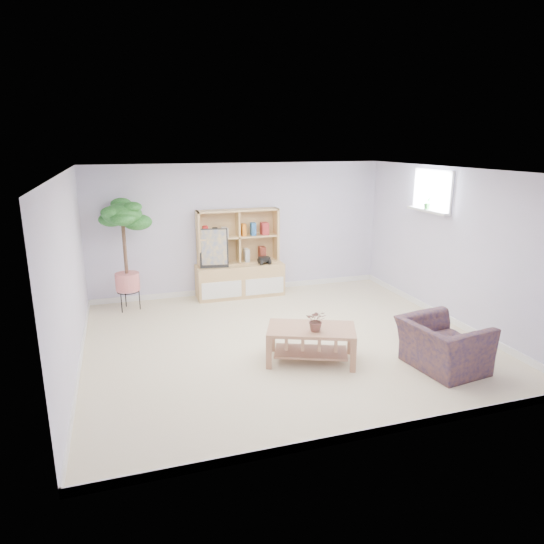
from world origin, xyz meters
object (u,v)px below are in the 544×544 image
object	(u,v)px
coffee_table	(311,344)
armchair	(443,342)
storage_unit	(240,254)
floor_tree	(125,256)

from	to	relation	value
coffee_table	armchair	distance (m)	1.65
storage_unit	armchair	size ratio (longest dim) A/B	1.66
coffee_table	floor_tree	size ratio (longest dim) A/B	0.59
floor_tree	armchair	xyz separation A→B (m)	(3.68, -3.48, -0.58)
armchair	storage_unit	bearing A→B (deg)	17.09
storage_unit	floor_tree	xyz separation A→B (m)	(-1.99, -0.19, 0.14)
floor_tree	armchair	size ratio (longest dim) A/B	1.96
storage_unit	floor_tree	distance (m)	2.00
storage_unit	armchair	xyz separation A→B (m)	(1.69, -3.67, -0.44)
storage_unit	floor_tree	bearing A→B (deg)	-174.54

